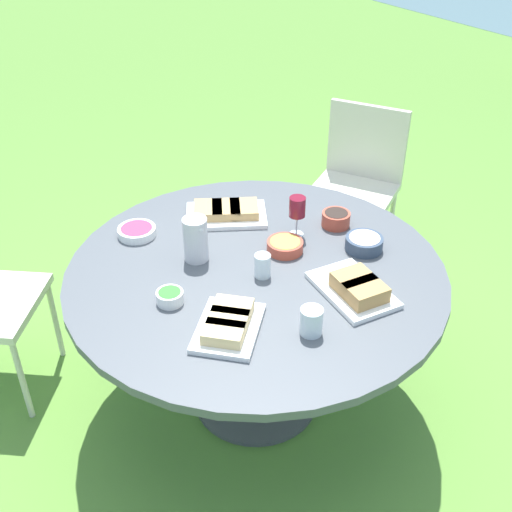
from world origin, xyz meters
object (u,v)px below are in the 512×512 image
object	(u,v)px
dining_table	(256,287)
chair_near_left	(358,175)
water_pitcher	(196,239)
wine_glass	(297,209)
handbag	(216,227)

from	to	relation	value
dining_table	chair_near_left	world-z (taller)	chair_near_left
water_pitcher	dining_table	bearing A→B (deg)	37.42
dining_table	wine_glass	distance (m)	0.37
chair_near_left	wine_glass	distance (m)	1.04
handbag	dining_table	bearing A→B (deg)	-25.17
water_pitcher	wine_glass	world-z (taller)	water_pitcher
wine_glass	handbag	distance (m)	1.30
chair_near_left	wine_glass	bearing A→B (deg)	-59.51
chair_near_left	wine_glass	xyz separation A→B (m)	(0.50, -0.85, 0.31)
dining_table	handbag	distance (m)	1.37
handbag	chair_near_left	bearing A→B (deg)	46.97
water_pitcher	handbag	bearing A→B (deg)	144.29
dining_table	handbag	world-z (taller)	dining_table
handbag	water_pitcher	bearing A→B (deg)	-35.71
wine_glass	handbag	xyz separation A→B (m)	(-1.06, 0.26, -0.71)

